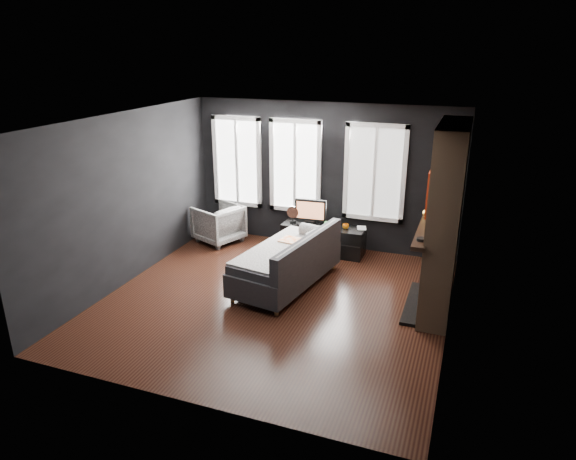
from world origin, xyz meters
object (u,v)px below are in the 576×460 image
(armchair, at_px, (218,222))
(media_console, at_px, (323,239))
(mug, at_px, (346,226))
(book, at_px, (357,223))
(sofa, at_px, (286,258))
(monitor, at_px, (311,210))
(mantel_vase, at_px, (429,212))

(armchair, height_order, media_console, armchair)
(mug, bearing_deg, media_console, 178.13)
(book, bearing_deg, sofa, -116.53)
(mug, bearing_deg, sofa, -111.68)
(sofa, relative_size, mug, 18.53)
(monitor, distance_m, book, 0.89)
(monitor, bearing_deg, book, -1.25)
(sofa, height_order, mantel_vase, mantel_vase)
(sofa, bearing_deg, mug, 78.24)
(book, relative_size, mantel_vase, 1.10)
(media_console, xyz_separation_m, mantel_vase, (1.92, -1.05, 1.06))
(armchair, bearing_deg, monitor, 117.97)
(monitor, distance_m, mug, 0.71)
(book, distance_m, mantel_vase, 1.86)
(media_console, height_order, monitor, monitor)
(armchair, xyz_separation_m, mug, (2.50, 0.14, 0.17))
(mantel_vase, bearing_deg, book, 139.32)
(sofa, distance_m, mantel_vase, 2.31)
(sofa, height_order, book, sofa)
(sofa, distance_m, monitor, 1.57)
(monitor, bearing_deg, armchair, -178.30)
(sofa, bearing_deg, media_console, 93.36)
(sofa, bearing_deg, armchair, 154.67)
(armchair, relative_size, monitor, 1.36)
(armchair, distance_m, mantel_vase, 4.20)
(sofa, xyz_separation_m, monitor, (-0.09, 1.53, 0.34))
(mantel_vase, bearing_deg, sofa, -167.85)
(monitor, height_order, book, monitor)
(armchair, xyz_separation_m, book, (2.69, 0.22, 0.23))
(sofa, xyz_separation_m, mug, (0.59, 1.49, 0.13))
(sofa, relative_size, book, 9.65)
(armchair, bearing_deg, book, 117.01)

